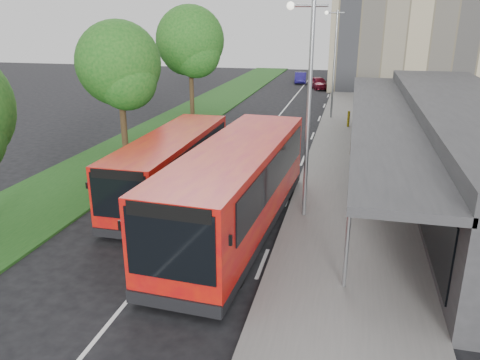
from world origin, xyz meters
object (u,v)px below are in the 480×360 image
object	(u,v)px
car_near	(319,83)
litter_bin	(354,147)
lamp_post_far	(334,58)
bus_main	(237,188)
tree_mid	(119,69)
tree_far	(190,45)
car_far	(301,78)
bollard	(348,119)
bus_second	(172,166)
lamp_post_near	(307,100)

from	to	relation	value
car_near	litter_bin	bearing A→B (deg)	-102.86
lamp_post_far	bus_main	world-z (taller)	lamp_post_far
tree_mid	tree_far	xyz separation A→B (m)	(-0.00, 12.00, 0.70)
tree_far	litter_bin	xyz separation A→B (m)	(13.08, -9.72, -4.99)
tree_far	tree_mid	bearing A→B (deg)	-90.00
car_near	tree_mid	bearing A→B (deg)	-128.03
litter_bin	car_far	distance (m)	32.97
bollard	bus_second	bearing A→B (deg)	-114.90
tree_far	car_near	world-z (taller)	tree_far
lamp_post_near	car_far	size ratio (longest dim) A/B	2.05
bus_second	car_far	world-z (taller)	bus_second
bus_main	bollard	size ratio (longest dim) A/B	10.40
bus_main	car_far	size ratio (longest dim) A/B	3.00
lamp_post_far	bus_second	bearing A→B (deg)	-107.20
tree_mid	bus_second	xyz separation A→B (m)	(5.27, -5.99, -3.46)
bus_main	bollard	bearing A→B (deg)	81.96
car_near	car_far	size ratio (longest dim) A/B	1.02
lamp_post_far	bus_second	distance (m)	20.10
bollard	tree_mid	bearing A→B (deg)	-142.12
litter_bin	bus_main	bearing A→B (deg)	-110.77
tree_mid	car_far	size ratio (longest dim) A/B	1.94
bus_second	bollard	xyz separation A→B (m)	(7.33, 15.79, -0.71)
tree_mid	lamp_post_far	world-z (taller)	lamp_post_far
lamp_post_near	lamp_post_far	distance (m)	20.00
bus_main	car_near	distance (m)	38.68
tree_far	car_far	distance (m)	23.94
lamp_post_near	car_near	distance (m)	37.25
car_near	bus_second	bearing A→B (deg)	-117.24
lamp_post_far	bus_second	size ratio (longest dim) A/B	0.82
tree_mid	litter_bin	world-z (taller)	tree_mid
tree_mid	litter_bin	distance (m)	13.96
tree_mid	bus_main	size ratio (longest dim) A/B	0.65
tree_mid	bollard	xyz separation A→B (m)	(12.60, 9.80, -4.16)
bus_second	lamp_post_far	bearing A→B (deg)	72.80
lamp_post_near	lamp_post_far	size ratio (longest dim) A/B	1.00
bollard	car_near	bearing A→B (deg)	100.39
bus_second	tree_far	bearing A→B (deg)	106.31
bus_second	bus_main	bearing A→B (deg)	-37.33
bus_main	litter_bin	xyz separation A→B (m)	(4.19, 11.04, -1.09)
lamp_post_far	car_far	size ratio (longest dim) A/B	2.05
bus_main	bus_second	size ratio (longest dim) A/B	1.19
litter_bin	bollard	world-z (taller)	bollard
lamp_post_near	bus_second	xyz separation A→B (m)	(-5.86, 1.06, -3.30)
lamp_post_near	bus_second	bearing A→B (deg)	169.72
tree_mid	lamp_post_near	world-z (taller)	lamp_post_near
bus_second	bollard	size ratio (longest dim) A/B	8.72
tree_mid	lamp_post_far	xyz separation A→B (m)	(11.13, 12.95, -0.15)
car_near	bus_main	bearing A→B (deg)	-111.47
lamp_post_far	car_far	xyz separation A→B (m)	(-4.80, 21.61, -4.08)
tree_mid	bollard	world-z (taller)	tree_mid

